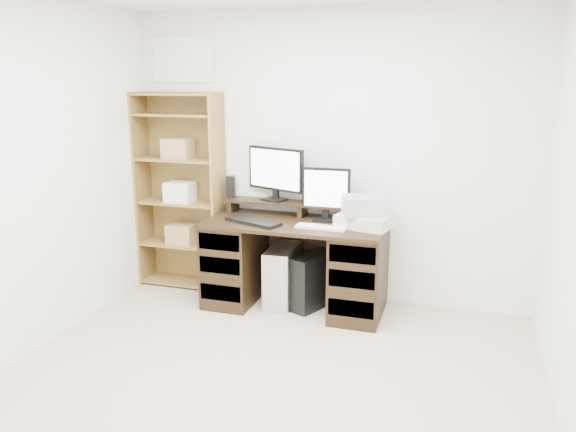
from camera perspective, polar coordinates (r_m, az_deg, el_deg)
The scene contains 14 objects.
room at distance 3.01m, azimuth -4.90°, elevation 1.00°, with size 3.54×4.04×2.54m.
desk at distance 4.79m, azimuth 0.77°, elevation -4.78°, with size 1.50×0.70×0.75m.
riser_shelf at distance 4.86m, azimuth 1.49°, elevation 1.05°, with size 1.40×0.22×0.12m.
monitor_wide at distance 4.90m, azimuth -1.26°, elevation 4.59°, with size 0.56×0.25×0.47m.
monitor_small at distance 4.71m, azimuth 3.88°, elevation 2.46°, with size 0.41×0.16×0.44m.
speaker at distance 5.09m, azimuth -5.82°, elevation 2.99°, with size 0.08×0.08×0.19m, color black.
keyboard_black at distance 4.65m, azimuth -3.56°, elevation -0.57°, with size 0.49×0.16×0.03m, color black.
keyboard_white at distance 4.48m, azimuth 3.38°, elevation -1.16°, with size 0.41×0.12×0.02m, color white.
mouse at distance 4.46m, azimuth 7.32°, elevation -1.22°, with size 0.09×0.06×0.04m, color silver.
printer at distance 4.55m, azimuth 7.80°, elevation -0.50°, with size 0.41×0.31×0.10m, color beige.
basket at distance 4.52m, azimuth 7.85°, elevation 1.07°, with size 0.35×0.25×0.15m, color #90959A.
tower_silver at distance 4.91m, azimuth -0.56°, elevation -6.01°, with size 0.22×0.50×0.50m, color #ACAEB3.
tower_black at distance 4.84m, azimuth 2.58°, elevation -6.55°, with size 0.38×0.51×0.47m.
bookshelf at distance 5.28m, azimuth -10.79°, elevation 2.67°, with size 0.80×0.30×1.80m.
Camera 1 is at (1.12, -2.71, 1.91)m, focal length 35.00 mm.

